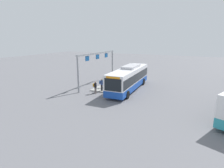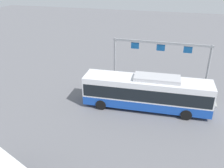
# 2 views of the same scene
# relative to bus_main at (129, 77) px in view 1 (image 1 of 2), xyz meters

# --- Properties ---
(ground_plane) EXTENTS (120.00, 120.00, 0.00)m
(ground_plane) POSITION_rel_bus_main_xyz_m (0.01, 0.00, -1.81)
(ground_plane) COLOR slate
(platform_curb) EXTENTS (10.00, 2.80, 0.16)m
(platform_curb) POSITION_rel_bus_main_xyz_m (-1.74, -3.31, -1.73)
(platform_curb) COLOR #9E9E99
(platform_curb) RESTS_ON ground
(bus_main) EXTENTS (12.04, 3.17, 3.46)m
(bus_main) POSITION_rel_bus_main_xyz_m (0.00, 0.00, 0.00)
(bus_main) COLOR #1947AD
(bus_main) RESTS_ON ground
(person_boarding) EXTENTS (0.35, 0.53, 1.67)m
(person_boarding) POSITION_rel_bus_main_xyz_m (2.82, -2.99, -0.76)
(person_boarding) COLOR black
(person_boarding) RESTS_ON platform_curb
(person_waiting_near) EXTENTS (0.55, 0.60, 1.67)m
(person_waiting_near) POSITION_rel_bus_main_xyz_m (3.97, -3.33, -0.92)
(person_waiting_near) COLOR slate
(person_waiting_near) RESTS_ON ground
(person_waiting_mid) EXTENTS (0.55, 0.60, 1.67)m
(person_waiting_mid) POSITION_rel_bus_main_xyz_m (1.15, -3.44, -0.76)
(person_waiting_mid) COLOR slate
(person_waiting_mid) RESTS_ON platform_curb
(platform_sign_gantry) EXTENTS (10.81, 0.24, 5.20)m
(platform_sign_gantry) POSITION_rel_bus_main_xyz_m (-0.57, -5.60, 2.01)
(platform_sign_gantry) COLOR gray
(platform_sign_gantry) RESTS_ON ground
(trash_bin) EXTENTS (0.52, 0.52, 0.90)m
(trash_bin) POSITION_rel_bus_main_xyz_m (-5.69, -3.26, -1.20)
(trash_bin) COLOR #2D5133
(trash_bin) RESTS_ON platform_curb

